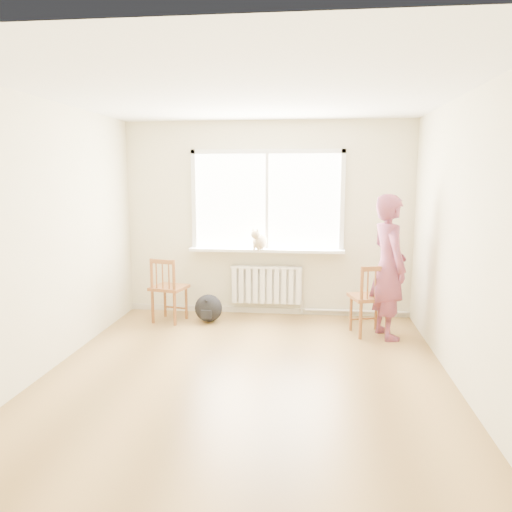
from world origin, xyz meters
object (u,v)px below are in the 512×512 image
(chair_left, at_px, (167,290))
(person, at_px, (389,267))
(cat, at_px, (259,241))
(chair_right, at_px, (371,300))
(backpack, at_px, (209,308))

(chair_left, relative_size, person, 0.50)
(chair_left, distance_m, person, 2.88)
(person, xyz_separation_m, cat, (-1.64, 0.70, 0.20))
(chair_right, xyz_separation_m, cat, (-1.45, 0.68, 0.62))
(backpack, bearing_deg, chair_right, -9.52)
(chair_right, xyz_separation_m, person, (0.19, -0.02, 0.42))
(cat, xyz_separation_m, backpack, (-0.65, -0.33, -0.89))
(chair_right, distance_m, cat, 1.72)
(chair_left, height_order, cat, cat)
(chair_left, height_order, person, person)
(chair_left, relative_size, chair_right, 0.98)
(cat, bearing_deg, chair_right, -6.37)
(cat, bearing_deg, chair_left, -142.67)
(cat, distance_m, backpack, 1.15)
(person, distance_m, cat, 1.80)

